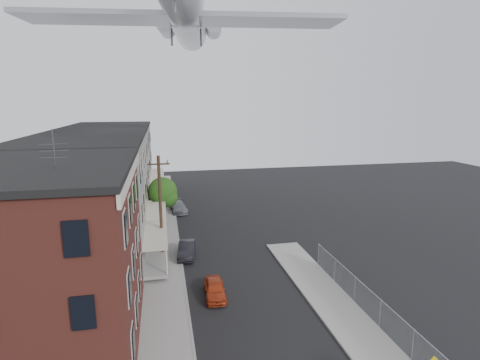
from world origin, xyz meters
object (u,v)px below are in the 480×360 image
at_px(street_tree, 164,193).
at_px(airplane, 185,11).
at_px(car_mid, 187,250).
at_px(car_far, 178,207).
at_px(utility_pole, 160,207).
at_px(car_near, 215,289).

xyz_separation_m(street_tree, airplane, (2.67, -3.42, 18.12)).
relative_size(car_mid, car_far, 0.89).
distance_m(street_tree, airplane, 18.63).
relative_size(street_tree, car_far, 1.19).
bearing_deg(street_tree, car_mid, -79.92).
xyz_separation_m(street_tree, car_far, (1.67, 4.11, -2.82)).
xyz_separation_m(car_mid, car_far, (-0.07, 13.93, -0.01)).
height_order(car_far, airplane, airplane).
bearing_deg(car_mid, utility_pole, -170.10).
height_order(car_near, airplane, airplane).
height_order(street_tree, car_far, street_tree).
xyz_separation_m(utility_pole, car_near, (3.50, -7.26, -4.09)).
bearing_deg(car_mid, airplane, 88.86).
height_order(utility_pole, car_far, utility_pole).
bearing_deg(car_near, street_tree, 103.05).
bearing_deg(street_tree, car_far, 67.87).
xyz_separation_m(street_tree, car_near, (3.18, -17.19, -2.86)).
xyz_separation_m(car_near, car_mid, (-1.43, 7.37, 0.05)).
bearing_deg(street_tree, utility_pole, -91.89).
bearing_deg(car_near, car_far, 96.62).
bearing_deg(airplane, car_far, 97.55).
xyz_separation_m(car_mid, airplane, (0.93, 6.40, 20.93)).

